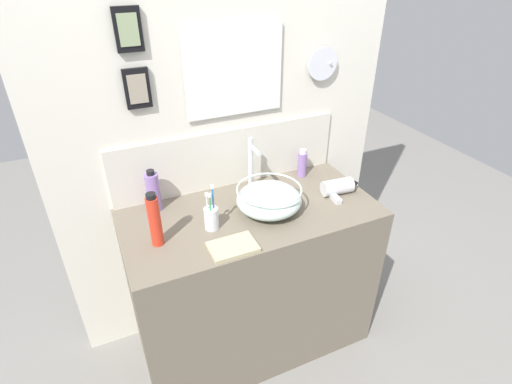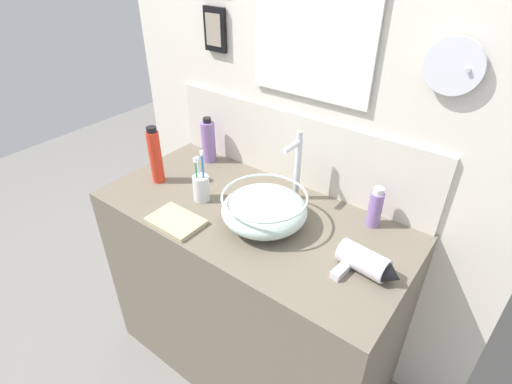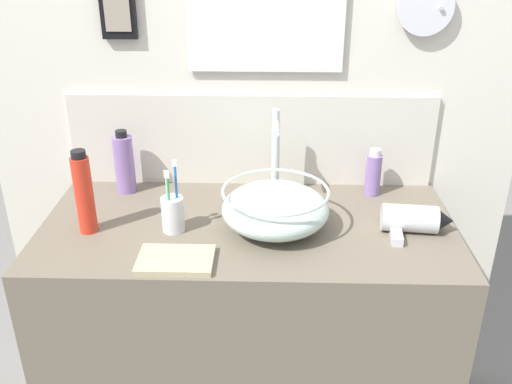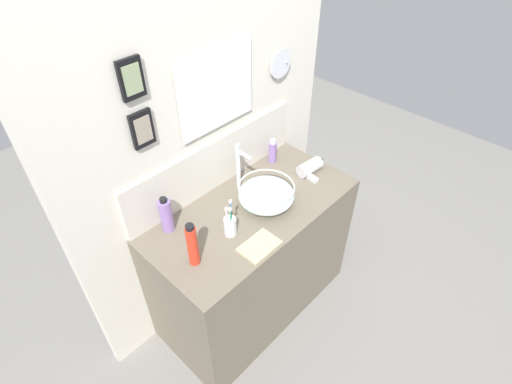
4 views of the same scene
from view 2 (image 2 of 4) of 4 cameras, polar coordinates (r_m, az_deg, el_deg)
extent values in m
plane|color=gray|center=(2.07, -0.54, -22.23)|extent=(6.00, 6.00, 0.00)
cube|color=#6B6051|center=(1.74, -0.62, -14.31)|extent=(1.17, 0.57, 0.85)
cube|color=silver|center=(1.49, 6.87, 16.09)|extent=(1.68, 0.06, 2.54)
cube|color=beige|center=(1.57, 5.48, 6.11)|extent=(1.14, 0.02, 0.29)
cube|color=white|center=(1.41, 8.00, 20.86)|extent=(0.40, 0.01, 0.33)
cube|color=white|center=(1.40, 7.84, 20.82)|extent=(0.46, 0.01, 0.39)
cylinder|color=silver|center=(1.24, 26.40, 15.76)|extent=(0.16, 0.01, 0.16)
cylinder|color=silver|center=(1.25, 28.34, 15.35)|extent=(0.01, 0.06, 0.01)
cube|color=black|center=(1.66, -5.87, 22.09)|extent=(0.10, 0.02, 0.16)
cube|color=gray|center=(1.65, -6.10, 22.03)|extent=(0.07, 0.01, 0.12)
ellipsoid|color=silver|center=(1.37, 1.19, -2.60)|extent=(0.30, 0.30, 0.12)
torus|color=silver|center=(1.33, 1.22, -0.66)|extent=(0.29, 0.29, 0.01)
torus|color=#B2B7BC|center=(1.40, 1.17, -4.44)|extent=(0.11, 0.11, 0.01)
cylinder|color=silver|center=(1.47, 5.94, 3.17)|extent=(0.02, 0.02, 0.25)
cylinder|color=silver|center=(1.38, 5.16, 6.48)|extent=(0.02, 0.09, 0.02)
cylinder|color=silver|center=(1.41, 6.27, 8.07)|extent=(0.02, 0.02, 0.03)
cylinder|color=silver|center=(1.25, 15.07, -9.40)|extent=(0.16, 0.09, 0.08)
cone|color=black|center=(1.22, 18.97, -11.28)|extent=(0.05, 0.07, 0.06)
cube|color=silver|center=(1.24, 12.21, -10.74)|extent=(0.04, 0.09, 0.02)
cylinder|color=silver|center=(1.51, -7.82, 0.56)|extent=(0.06, 0.06, 0.10)
cylinder|color=blue|center=(1.48, -7.49, 2.04)|extent=(0.01, 0.01, 0.19)
cube|color=white|center=(1.43, -7.79, 5.54)|extent=(0.01, 0.01, 0.02)
cylinder|color=white|center=(1.51, -8.05, 1.85)|extent=(0.01, 0.01, 0.15)
cube|color=white|center=(1.46, -8.31, 4.72)|extent=(0.01, 0.01, 0.02)
cylinder|color=green|center=(1.49, -8.42, 1.55)|extent=(0.01, 0.01, 0.16)
cube|color=white|center=(1.45, -8.70, 4.55)|extent=(0.01, 0.01, 0.02)
cylinder|color=#8C6BB2|center=(1.42, 16.63, -2.39)|extent=(0.05, 0.05, 0.13)
cylinder|color=silver|center=(1.38, 17.13, 0.16)|extent=(0.03, 0.03, 0.02)
cylinder|color=#8C6BB2|center=(1.76, -6.81, 7.14)|extent=(0.06, 0.06, 0.18)
cylinder|color=black|center=(1.72, -7.03, 10.16)|extent=(0.03, 0.03, 0.02)
cylinder|color=red|center=(1.63, -14.15, 4.85)|extent=(0.05, 0.05, 0.22)
cylinder|color=black|center=(1.58, -14.74, 8.63)|extent=(0.04, 0.04, 0.02)
cube|color=tan|center=(1.43, -11.39, -4.11)|extent=(0.19, 0.13, 0.02)
camera|label=1|loc=(1.41, -78.35, 15.67)|focal=28.00mm
camera|label=3|loc=(0.82, -86.53, -3.97)|focal=40.00mm
camera|label=4|loc=(1.91, -71.45, 32.67)|focal=28.00mm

